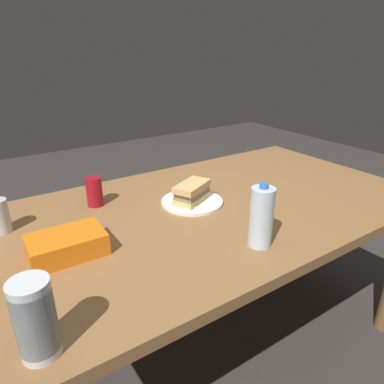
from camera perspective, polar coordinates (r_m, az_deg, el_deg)
The scene contains 9 objects.
ground_plane at distance 1.90m, azimuth 2.61°, elevation -23.61°, with size 8.00×8.00×0.00m, color #383330.
dining_table at distance 1.48m, azimuth 3.08°, elevation -4.96°, with size 1.82×1.01×0.77m.
paper_plate at distance 1.46m, azimuth 0.00°, elevation -1.60°, with size 0.26×0.26×0.01m, color white.
sandwich at distance 1.43m, azimuth -0.01°, elevation 0.04°, with size 0.20×0.17×0.08m.
soda_can_red at distance 1.47m, azimuth -15.78°, elevation 0.07°, with size 0.07×0.07×0.12m, color maroon.
chip_bag at distance 1.16m, azimuth -19.92°, elevation -8.15°, with size 0.23×0.15×0.07m, color orange.
water_bottle_tall at distance 1.14m, azimuth 11.35°, elevation -4.05°, with size 0.08×0.08×0.22m.
plastic_cup_stack at distance 0.82m, azimuth -24.40°, elevation -18.52°, with size 0.08×0.08×0.18m.
soda_can_silver at distance 1.39m, azimuth -29.13°, elevation -3.48°, with size 0.07×0.07×0.12m, color silver.
Camera 1 is at (0.80, 1.04, 1.38)m, focal length 32.38 mm.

